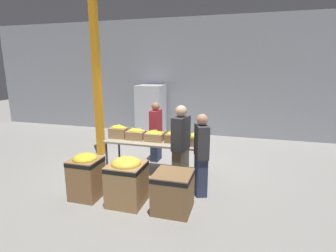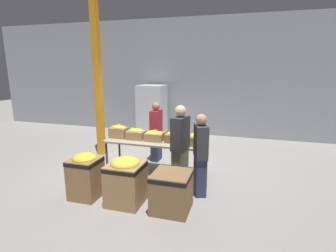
{
  "view_description": "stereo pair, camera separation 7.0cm",
  "coord_description": "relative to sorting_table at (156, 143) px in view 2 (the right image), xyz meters",
  "views": [
    {
      "loc": [
        1.8,
        -5.36,
        2.36
      ],
      "look_at": [
        0.21,
        0.26,
        1.04
      ],
      "focal_mm": 28.0,
      "sensor_mm": 36.0,
      "label": 1
    },
    {
      "loc": [
        1.87,
        -5.34,
        2.36
      ],
      "look_at": [
        0.21,
        0.26,
        1.04
      ],
      "focal_mm": 28.0,
      "sensor_mm": 36.0,
      "label": 2
    }
  ],
  "objects": [
    {
      "name": "ground_plane",
      "position": [
        0.0,
        0.0,
        -0.69
      ],
      "size": [
        30.0,
        30.0,
        0.0
      ],
      "primitive_type": "plane",
      "color": "gray"
    },
    {
      "name": "wall_back",
      "position": [
        0.0,
        3.75,
        1.31
      ],
      "size": [
        16.0,
        0.08,
        4.0
      ],
      "color": "#9399A3",
      "rests_on": "ground_plane"
    },
    {
      "name": "sorting_table",
      "position": [
        0.0,
        0.0,
        0.0
      ],
      "size": [
        2.27,
        0.75,
        0.75
      ],
      "color": "#9E937F",
      "rests_on": "ground_plane"
    },
    {
      "name": "banana_box_0",
      "position": [
        -0.92,
        0.02,
        0.2
      ],
      "size": [
        0.39,
        0.26,
        0.31
      ],
      "color": "tan",
      "rests_on": "sorting_table"
    },
    {
      "name": "banana_box_1",
      "position": [
        -0.48,
        -0.0,
        0.18
      ],
      "size": [
        0.4,
        0.3,
        0.27
      ],
      "color": "tan",
      "rests_on": "sorting_table"
    },
    {
      "name": "banana_box_2",
      "position": [
        -0.03,
        -0.01,
        0.17
      ],
      "size": [
        0.42,
        0.3,
        0.24
      ],
      "color": "tan",
      "rests_on": "sorting_table"
    },
    {
      "name": "banana_box_3",
      "position": [
        0.43,
        0.04,
        0.17
      ],
      "size": [
        0.4,
        0.34,
        0.25
      ],
      "color": "olive",
      "rests_on": "sorting_table"
    },
    {
      "name": "banana_box_4",
      "position": [
        0.91,
        -0.07,
        0.18
      ],
      "size": [
        0.4,
        0.37,
        0.27
      ],
      "color": "#A37A4C",
      "rests_on": "sorting_table"
    },
    {
      "name": "volunteer_0",
      "position": [
        -0.25,
        0.76,
        0.06
      ],
      "size": [
        0.22,
        0.41,
        1.51
      ],
      "rotation": [
        0.0,
        0.0,
        -1.61
      ],
      "color": "#2D3856",
      "rests_on": "ground_plane"
    },
    {
      "name": "volunteer_1",
      "position": [
        0.7,
        -0.56,
        0.13
      ],
      "size": [
        0.31,
        0.48,
        1.65
      ],
      "rotation": [
        0.0,
        0.0,
        1.36
      ],
      "color": "#6B604C",
      "rests_on": "ground_plane"
    },
    {
      "name": "volunteer_2",
      "position": [
        1.14,
        -0.77,
        0.08
      ],
      "size": [
        0.34,
        0.46,
        1.54
      ],
      "rotation": [
        0.0,
        0.0,
        1.92
      ],
      "color": "#2D3856",
      "rests_on": "ground_plane"
    },
    {
      "name": "donation_bin_0",
      "position": [
        -0.85,
        -1.48,
        -0.24
      ],
      "size": [
        0.52,
        0.52,
        0.84
      ],
      "color": "olive",
      "rests_on": "ground_plane"
    },
    {
      "name": "donation_bin_1",
      "position": [
        -0.04,
        -1.48,
        -0.24
      ],
      "size": [
        0.6,
        0.6,
        0.85
      ],
      "color": "#A37A4C",
      "rests_on": "ground_plane"
    },
    {
      "name": "donation_bin_2",
      "position": [
        0.79,
        -1.48,
        -0.33
      ],
      "size": [
        0.62,
        0.62,
        0.67
      ],
      "color": "olive",
      "rests_on": "ground_plane"
    },
    {
      "name": "support_pillar",
      "position": [
        -1.86,
        0.79,
        1.31
      ],
      "size": [
        0.17,
        0.17,
        4.0
      ],
      "color": "orange",
      "rests_on": "ground_plane"
    },
    {
      "name": "pallet_stack_0",
      "position": [
        -1.21,
        3.11,
        0.18
      ],
      "size": [
        0.95,
        0.95,
        1.76
      ],
      "color": "olive",
      "rests_on": "ground_plane"
    }
  ]
}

